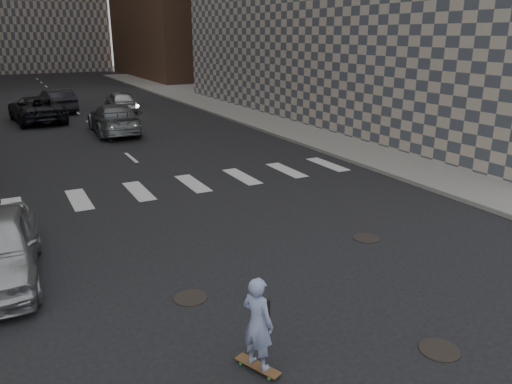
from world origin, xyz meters
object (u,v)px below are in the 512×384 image
(traffic_car_b, at_px, (114,119))
(traffic_car_d, at_px, (121,101))
(traffic_car_c, at_px, (36,109))
(traffic_car_e, at_px, (57,101))
(skateboarder, at_px, (258,323))

(traffic_car_b, height_order, traffic_car_d, traffic_car_b)
(traffic_car_c, relative_size, traffic_car_e, 1.21)
(traffic_car_c, bearing_deg, skateboarder, 86.30)
(traffic_car_b, bearing_deg, traffic_car_d, -103.52)
(traffic_car_e, bearing_deg, skateboarder, 81.20)
(traffic_car_e, bearing_deg, traffic_car_d, 146.78)
(traffic_car_d, xyz_separation_m, traffic_car_e, (-3.98, 1.91, 0.05))
(traffic_car_c, distance_m, traffic_car_d, 5.85)
(traffic_car_b, relative_size, traffic_car_e, 1.16)
(skateboarder, xyz_separation_m, traffic_car_b, (2.48, 21.55, -0.07))
(skateboarder, xyz_separation_m, traffic_car_c, (-0.93, 27.49, -0.07))
(traffic_car_c, xyz_separation_m, traffic_car_e, (1.60, 3.69, -0.01))
(traffic_car_b, distance_m, traffic_car_c, 6.86)
(traffic_car_b, bearing_deg, traffic_car_c, -58.05)
(traffic_car_b, distance_m, traffic_car_d, 8.02)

